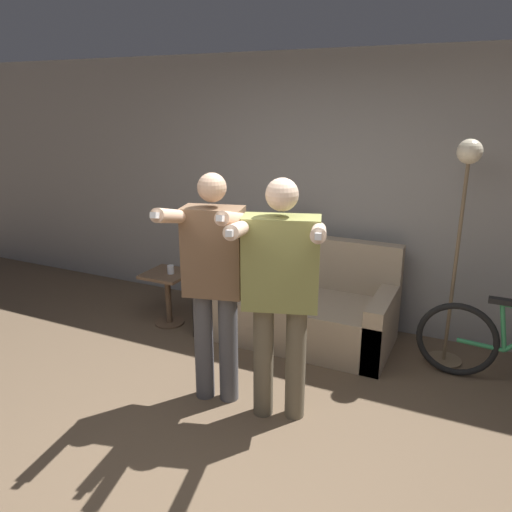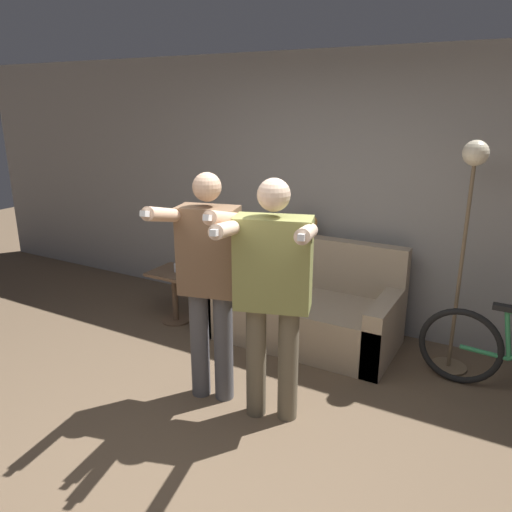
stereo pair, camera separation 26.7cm
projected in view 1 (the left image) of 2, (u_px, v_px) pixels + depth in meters
The scene contains 9 objects.
ground_plane at pixel (212, 471), 3.03m from camera, with size 16.00×16.00×0.00m, color brown.
wall_back at pixel (339, 194), 4.78m from camera, with size 10.00×0.05×2.60m.
couch at pixel (298, 308), 4.70m from camera, with size 1.75×0.84×0.91m.
person_left at pixel (213, 276), 3.48m from camera, with size 0.59×0.74×1.70m.
person_right at pixel (280, 285), 3.27m from camera, with size 0.69×0.79×1.70m.
cat at pixel (294, 225), 4.82m from camera, with size 0.44×0.12×0.19m.
floor_lamp at pixel (463, 209), 3.91m from camera, with size 0.30×0.30×1.88m.
side_table at pixel (168, 288), 4.93m from camera, with size 0.42×0.42×0.54m.
cup at pixel (171, 270), 4.85m from camera, with size 0.06×0.06×0.08m.
Camera 1 is at (1.32, -2.15, 2.15)m, focal length 35.00 mm.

